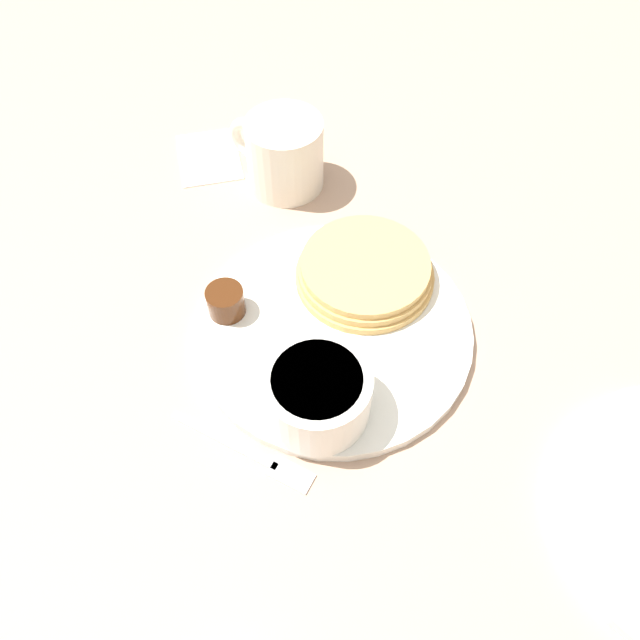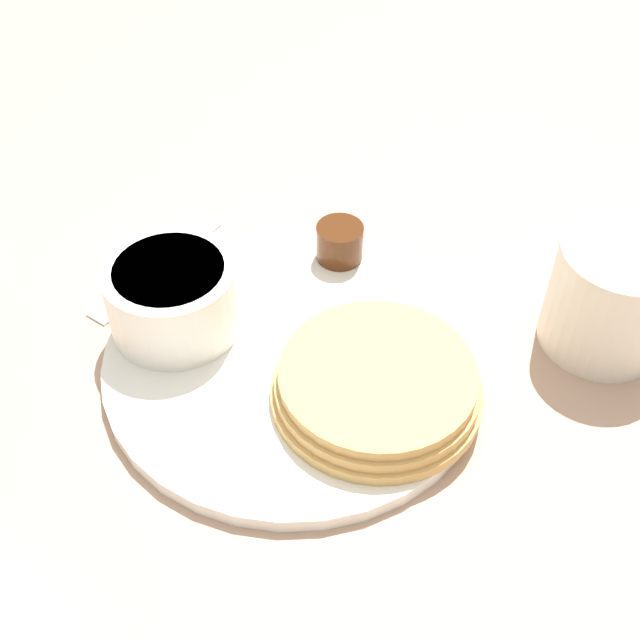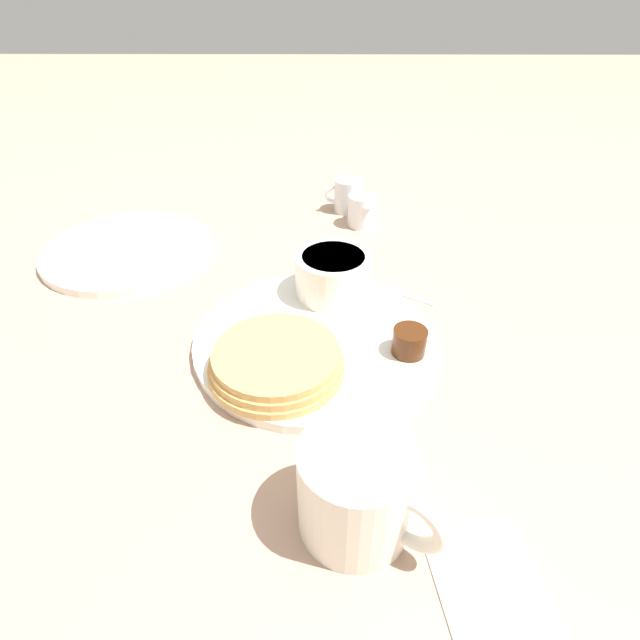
{
  "view_description": "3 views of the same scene",
  "coord_description": "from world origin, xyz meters",
  "px_view_note": "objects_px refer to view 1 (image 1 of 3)",
  "views": [
    {
      "loc": [
        -0.35,
        0.04,
        0.53
      ],
      "look_at": [
        -0.01,
        0.01,
        0.04
      ],
      "focal_mm": 35.0,
      "sensor_mm": 36.0,
      "label": 1
    },
    {
      "loc": [
        0.04,
        -0.39,
        0.45
      ],
      "look_at": [
        0.02,
        0.0,
        0.04
      ],
      "focal_mm": 45.0,
      "sensor_mm": 36.0,
      "label": 2
    },
    {
      "loc": [
        0.46,
        0.01,
        0.38
      ],
      "look_at": [
        0.02,
        0.01,
        0.05
      ],
      "focal_mm": 28.0,
      "sensor_mm": 36.0,
      "label": 3
    }
  ],
  "objects_px": {
    "coffee_mug": "(283,154)",
    "fork": "(257,457)",
    "plate": "(334,330)",
    "bowl": "(317,393)"
  },
  "relations": [
    {
      "from": "coffee_mug",
      "to": "fork",
      "type": "bearing_deg",
      "value": 173.38
    },
    {
      "from": "plate",
      "to": "coffee_mug",
      "type": "height_order",
      "value": "coffee_mug"
    },
    {
      "from": "bowl",
      "to": "plate",
      "type": "bearing_deg",
      "value": -14.83
    },
    {
      "from": "fork",
      "to": "coffee_mug",
      "type": "bearing_deg",
      "value": -6.62
    },
    {
      "from": "fork",
      "to": "bowl",
      "type": "bearing_deg",
      "value": -55.72
    },
    {
      "from": "plate",
      "to": "coffee_mug",
      "type": "relative_size",
      "value": 2.49
    },
    {
      "from": "plate",
      "to": "fork",
      "type": "xyz_separation_m",
      "value": [
        -0.13,
        0.08,
        -0.0
      ]
    },
    {
      "from": "plate",
      "to": "coffee_mug",
      "type": "xyz_separation_m",
      "value": [
        0.23,
        0.04,
        0.04
      ]
    },
    {
      "from": "fork",
      "to": "plate",
      "type": "bearing_deg",
      "value": -32.02
    },
    {
      "from": "coffee_mug",
      "to": "fork",
      "type": "height_order",
      "value": "coffee_mug"
    }
  ]
}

